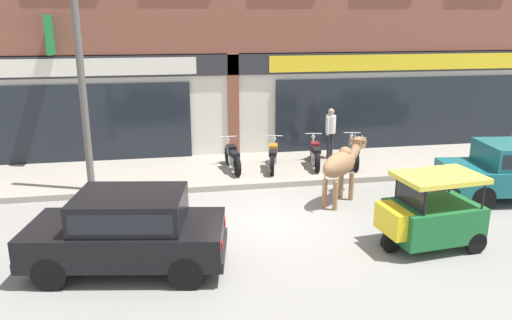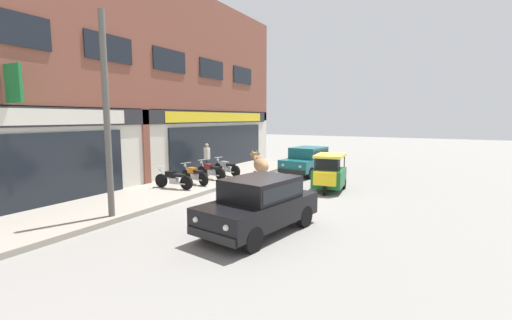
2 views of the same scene
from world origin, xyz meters
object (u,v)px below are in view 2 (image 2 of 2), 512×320
(cow, at_px, (260,165))
(utility_pole, at_px, (107,116))
(motorcycle_1, at_px, (194,175))
(motorcycle_2, at_px, (211,171))
(auto_rickshaw, at_px, (329,175))
(motorcycle_3, at_px, (227,168))
(motorcycle_0, at_px, (173,179))
(car_1, at_px, (308,159))
(pedestrian, at_px, (207,156))
(car_0, at_px, (259,202))

(cow, distance_m, utility_pole, 6.72)
(motorcycle_1, relative_size, motorcycle_2, 0.99)
(auto_rickshaw, bearing_deg, utility_pole, 148.33)
(motorcycle_1, xyz_separation_m, motorcycle_3, (2.49, -0.03, 0.00))
(motorcycle_0, bearing_deg, motorcycle_3, -2.04)
(car_1, xyz_separation_m, pedestrian, (-3.60, 3.96, 0.33))
(car_1, height_order, motorcycle_1, car_1)
(motorcycle_1, xyz_separation_m, motorcycle_2, (1.30, 0.06, 0.00))
(auto_rickshaw, height_order, motorcycle_1, auto_rickshaw)
(car_1, height_order, auto_rickshaw, auto_rickshaw)
(car_0, relative_size, car_1, 1.01)
(motorcycle_2, xyz_separation_m, utility_pole, (-6.34, -1.06, 2.52))
(car_0, xyz_separation_m, utility_pole, (-1.24, 4.26, 2.25))
(cow, bearing_deg, motorcycle_2, 86.68)
(auto_rickshaw, distance_m, pedestrian, 6.21)
(motorcycle_2, height_order, utility_pole, utility_pole)
(car_1, xyz_separation_m, utility_pole, (-10.65, 2.15, 2.25))
(motorcycle_0, height_order, utility_pole, utility_pole)
(motorcycle_1, bearing_deg, motorcycle_2, 2.57)
(car_1, bearing_deg, auto_rickshaw, -148.03)
(motorcycle_2, distance_m, utility_pole, 6.91)
(utility_pole, bearing_deg, pedestrian, 14.44)
(car_0, bearing_deg, motorcycle_0, 64.11)
(car_1, distance_m, auto_rickshaw, 4.21)
(car_1, relative_size, motorcycle_3, 2.09)
(car_0, height_order, auto_rickshaw, auto_rickshaw)
(motorcycle_0, bearing_deg, motorcycle_1, -4.96)
(motorcycle_2, distance_m, pedestrian, 1.20)
(car_0, bearing_deg, pedestrian, 46.27)
(motorcycle_0, distance_m, motorcycle_3, 3.69)
(cow, bearing_deg, motorcycle_0, 130.41)
(cow, xyz_separation_m, motorcycle_0, (-2.34, 2.75, -0.46))
(auto_rickshaw, distance_m, motorcycle_0, 6.36)
(car_0, height_order, motorcycle_2, car_0)
(car_1, relative_size, motorcycle_1, 2.10)
(car_1, xyz_separation_m, motorcycle_1, (-5.61, 3.15, -0.27))
(auto_rickshaw, xyz_separation_m, utility_pole, (-7.09, 4.37, 2.41))
(motorcycle_1, bearing_deg, cow, -66.59)
(cow, bearing_deg, pedestrian, 75.96)
(motorcycle_2, bearing_deg, motorcycle_3, -4.16)
(car_0, height_order, car_1, same)
(motorcycle_0, bearing_deg, car_1, -25.52)
(cow, distance_m, motorcycle_2, 2.75)
(motorcycle_3, xyz_separation_m, pedestrian, (-0.48, 0.84, 0.60))
(auto_rickshaw, distance_m, motorcycle_3, 5.36)
(car_1, relative_size, motorcycle_2, 2.08)
(car_1, relative_size, motorcycle_0, 2.06)
(car_0, distance_m, auto_rickshaw, 5.85)
(motorcycle_2, bearing_deg, utility_pole, -170.52)
(motorcycle_0, distance_m, pedestrian, 3.34)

